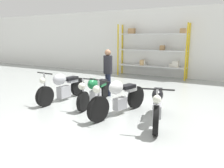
# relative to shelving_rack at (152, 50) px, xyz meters

# --- Properties ---
(ground_plane) EXTENTS (30.00, 30.00, 0.00)m
(ground_plane) POSITION_rel_shelving_rack_xyz_m (0.55, -5.92, -1.41)
(ground_plane) COLOR #9EA3A0
(back_wall) EXTENTS (30.00, 0.08, 3.60)m
(back_wall) POSITION_rel_shelving_rack_xyz_m (0.55, 0.36, 0.39)
(back_wall) COLOR white
(back_wall) RESTS_ON ground_plane
(shelving_rack) EXTENTS (3.76, 0.63, 2.78)m
(shelving_rack) POSITION_rel_shelving_rack_xyz_m (0.00, 0.00, 0.00)
(shelving_rack) COLOR gold
(shelving_rack) RESTS_ON ground_plane
(motorcycle_silver) EXTENTS (0.64, 2.18, 1.05)m
(motorcycle_silver) POSITION_rel_shelving_rack_xyz_m (-1.21, -5.77, -0.93)
(motorcycle_silver) COLOR black
(motorcycle_silver) RESTS_ON ground_plane
(motorcycle_green) EXTENTS (0.61, 2.12, 0.97)m
(motorcycle_green) POSITION_rel_shelving_rack_xyz_m (-0.04, -5.59, -0.96)
(motorcycle_green) COLOR black
(motorcycle_green) RESTS_ON ground_plane
(motorcycle_white) EXTENTS (0.87, 2.17, 1.09)m
(motorcycle_white) POSITION_rel_shelving_rack_xyz_m (1.07, -6.12, -0.90)
(motorcycle_white) COLOR black
(motorcycle_white) RESTS_ON ground_plane
(motorcycle_black) EXTENTS (0.83, 1.99, 1.03)m
(motorcycle_black) POSITION_rel_shelving_rack_xyz_m (2.19, -6.21, -0.94)
(motorcycle_black) COLOR black
(motorcycle_black) RESTS_ON ground_plane
(person_browsing) EXTENTS (0.45, 0.45, 1.68)m
(person_browsing) POSITION_rel_shelving_rack_xyz_m (-0.17, -4.49, -0.42)
(person_browsing) COLOR #1E2338
(person_browsing) RESTS_ON ground_plane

